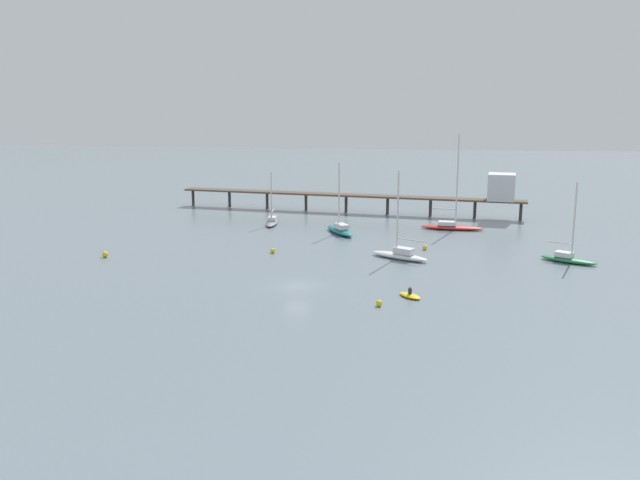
{
  "coord_description": "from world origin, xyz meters",
  "views": [
    {
      "loc": [
        12.24,
        -66.02,
        19.05
      ],
      "look_at": [
        0.0,
        16.49,
        1.5
      ],
      "focal_mm": 37.5,
      "sensor_mm": 36.0,
      "label": 1
    }
  ],
  "objects": [
    {
      "name": "mooring_buoy_outer",
      "position": [
        -5.8,
        14.71,
        0.32
      ],
      "size": [
        0.64,
        0.64,
        0.64
      ],
      "primitive_type": "sphere",
      "color": "yellow",
      "rests_on": "ground_plane"
    },
    {
      "name": "sailboat_green",
      "position": [
        30.17,
        15.04,
        0.61
      ],
      "size": [
        6.71,
        4.94,
        9.69
      ],
      "color": "#287F4C",
      "rests_on": "ground_plane"
    },
    {
      "name": "mooring_buoy_near",
      "position": [
        -25.76,
        9.39,
        0.37
      ],
      "size": [
        0.74,
        0.74,
        0.74
      ],
      "primitive_type": "sphere",
      "color": "yellow",
      "rests_on": "ground_plane"
    },
    {
      "name": "sailboat_gray",
      "position": [
        -10.19,
        34.11,
        0.56
      ],
      "size": [
        2.25,
        6.55,
        8.22
      ],
      "color": "gray",
      "rests_on": "ground_plane"
    },
    {
      "name": "mooring_buoy_far",
      "position": [
        13.3,
        19.52,
        0.32
      ],
      "size": [
        0.64,
        0.64,
        0.64
      ],
      "primitive_type": "sphere",
      "color": "yellow",
      "rests_on": "ground_plane"
    },
    {
      "name": "pier",
      "position": [
        14.8,
        45.25,
        4.27
      ],
      "size": [
        59.64,
        10.68,
        7.44
      ],
      "color": "brown",
      "rests_on": "ground_plane"
    },
    {
      "name": "sailboat_white",
      "position": [
        10.29,
        13.82,
        0.69
      ],
      "size": [
        7.62,
        5.36,
        10.77
      ],
      "color": "white",
      "rests_on": "ground_plane"
    },
    {
      "name": "ground_plane",
      "position": [
        0.0,
        0.0,
        0.0
      ],
      "size": [
        400.0,
        400.0,
        0.0
      ],
      "primitive_type": "plane",
      "color": "slate"
    },
    {
      "name": "dinghy_yellow",
      "position": [
        11.73,
        -2.27,
        0.21
      ],
      "size": [
        2.77,
        2.89,
        1.14
      ],
      "color": "yellow",
      "rests_on": "ground_plane"
    },
    {
      "name": "mooring_buoy_inner",
      "position": [
        8.9,
        -5.66,
        0.31
      ],
      "size": [
        0.62,
        0.62,
        0.62
      ],
      "primitive_type": "sphere",
      "color": "yellow",
      "rests_on": "ground_plane"
    },
    {
      "name": "sailboat_red",
      "position": [
        17.34,
        33.97,
        0.74
      ],
      "size": [
        9.41,
        2.8,
        14.16
      ],
      "color": "red",
      "rests_on": "ground_plane"
    },
    {
      "name": "sailboat_teal",
      "position": [
        1.19,
        28.4,
        0.68
      ],
      "size": [
        5.62,
        7.89,
        10.28
      ],
      "color": "#1E727A",
      "rests_on": "ground_plane"
    }
  ]
}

